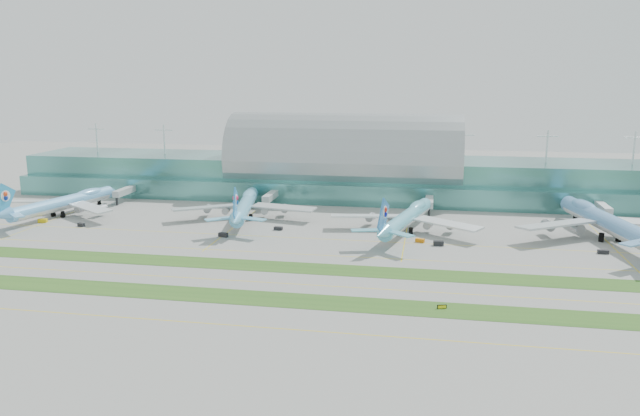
% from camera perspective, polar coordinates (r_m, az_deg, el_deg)
% --- Properties ---
extents(ground, '(700.00, 700.00, 0.00)m').
position_cam_1_polar(ground, '(205.08, -2.71, -5.63)').
color(ground, gray).
rests_on(ground, ground).
extents(terminal, '(340.00, 69.10, 36.00)m').
position_cam_1_polar(terminal, '(325.77, 2.29, 3.57)').
color(terminal, '#3D7A75').
rests_on(terminal, ground).
extents(grass_strip_near, '(420.00, 12.00, 0.08)m').
position_cam_1_polar(grass_strip_near, '(179.36, -4.71, -8.28)').
color(grass_strip_near, '#2D591E').
rests_on(grass_strip_near, ground).
extents(grass_strip_far, '(420.00, 12.00, 0.08)m').
position_cam_1_polar(grass_strip_far, '(206.92, -2.59, -5.45)').
color(grass_strip_far, '#2D591E').
rests_on(grass_strip_far, ground).
extents(taxiline_a, '(420.00, 0.35, 0.01)m').
position_cam_1_polar(taxiline_a, '(161.49, -6.55, -10.70)').
color(taxiline_a, yellow).
rests_on(taxiline_a, ground).
extents(taxiline_b, '(420.00, 0.35, 0.01)m').
position_cam_1_polar(taxiline_b, '(192.14, -3.64, -6.87)').
color(taxiline_b, yellow).
rests_on(taxiline_b, ground).
extents(taxiline_c, '(420.00, 0.35, 0.01)m').
position_cam_1_polar(taxiline_c, '(221.89, -1.68, -4.24)').
color(taxiline_c, yellow).
rests_on(taxiline_c, ground).
extents(taxiline_d, '(420.00, 0.35, 0.01)m').
position_cam_1_polar(taxiline_d, '(242.67, -0.62, -2.81)').
color(taxiline_d, yellow).
rests_on(taxiline_d, ground).
extents(airliner_a, '(61.65, 71.02, 19.73)m').
position_cam_1_polar(airliner_a, '(304.70, -22.36, 0.52)').
color(airliner_a, '#6BB3EC').
rests_on(airliner_a, ground).
extents(airliner_b, '(62.91, 72.23, 19.97)m').
position_cam_1_polar(airliner_b, '(277.13, -6.87, 0.29)').
color(airliner_b, '#67BCE3').
rests_on(airliner_b, ground).
extents(airliner_c, '(61.31, 70.71, 19.69)m').
position_cam_1_polar(airliner_c, '(254.61, 7.97, -0.81)').
color(airliner_c, '#62BFD8').
rests_on(airliner_c, ground).
extents(airliner_d, '(72.85, 83.81, 23.24)m').
position_cam_1_polar(airliner_d, '(265.44, 24.63, -1.04)').
color(airliner_d, '#5C93CC').
rests_on(airliner_d, ground).
extents(gse_a, '(3.91, 2.55, 1.59)m').
position_cam_1_polar(gse_a, '(294.08, -24.02, -1.07)').
color(gse_a, '#DCB70C').
rests_on(gse_a, ground).
extents(gse_b, '(3.25, 2.27, 1.46)m').
position_cam_1_polar(gse_b, '(280.25, -21.00, -1.44)').
color(gse_b, black).
rests_on(gse_b, ground).
extents(gse_c, '(4.00, 2.59, 1.63)m').
position_cam_1_polar(gse_c, '(247.92, -8.84, -2.44)').
color(gse_c, black).
rests_on(gse_c, ground).
extents(gse_d, '(3.62, 2.17, 1.34)m').
position_cam_1_polar(gse_d, '(256.38, -3.83, -1.87)').
color(gse_d, black).
rests_on(gse_d, ground).
extents(gse_e, '(3.69, 2.49, 1.39)m').
position_cam_1_polar(gse_e, '(240.26, 9.13, -2.94)').
color(gse_e, orange).
rests_on(gse_e, ground).
extents(gse_f, '(3.90, 2.22, 1.81)m').
position_cam_1_polar(gse_f, '(236.77, 10.78, -3.18)').
color(gse_f, black).
rests_on(gse_f, ground).
extents(gse_g, '(3.75, 1.71, 1.40)m').
position_cam_1_polar(gse_g, '(244.05, 24.47, -3.66)').
color(gse_g, black).
rests_on(gse_g, ground).
extents(gse_h, '(3.51, 1.97, 1.70)m').
position_cam_1_polar(gse_h, '(262.59, 26.51, -2.76)').
color(gse_h, black).
rests_on(gse_h, ground).
extents(taxiway_sign_east, '(2.62, 0.92, 1.12)m').
position_cam_1_polar(taxiway_sign_east, '(174.77, 11.09, -8.85)').
color(taxiway_sign_east, black).
rests_on(taxiway_sign_east, ground).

